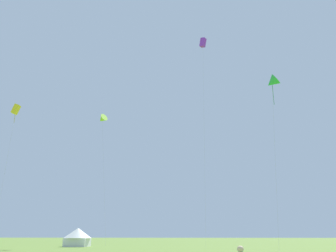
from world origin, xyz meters
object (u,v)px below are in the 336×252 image
object	(u,v)px
kite_lime_delta	(102,119)
kite_purple_box	(203,43)
kite_yellow_box	(16,110)
festival_tent_center	(78,236)
kite_green_delta	(272,82)

from	to	relation	value
kite_lime_delta	kite_purple_box	world-z (taller)	kite_purple_box
kite_yellow_box	festival_tent_center	distance (m)	24.40
kite_yellow_box	festival_tent_center	size ratio (longest dim) A/B	5.04
kite_purple_box	festival_tent_center	world-z (taller)	kite_purple_box
kite_purple_box	festival_tent_center	xyz separation A→B (m)	(-22.47, 2.31, -35.17)
kite_yellow_box	festival_tent_center	xyz separation A→B (m)	(10.38, 6.74, -21.03)
kite_green_delta	festival_tent_center	distance (m)	40.93
festival_tent_center	kite_yellow_box	bearing A→B (deg)	-147.00
kite_purple_box	kite_yellow_box	bearing A→B (deg)	-172.32
kite_lime_delta	kite_green_delta	xyz separation A→B (m)	(29.55, -17.52, -0.78)
kite_lime_delta	festival_tent_center	size ratio (longest dim) A/B	5.29
kite_lime_delta	kite_purple_box	size ratio (longest dim) A/B	0.66
kite_green_delta	kite_purple_box	bearing A→B (deg)	127.78
kite_purple_box	kite_lime_delta	bearing A→B (deg)	164.84
kite_yellow_box	festival_tent_center	world-z (taller)	kite_yellow_box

